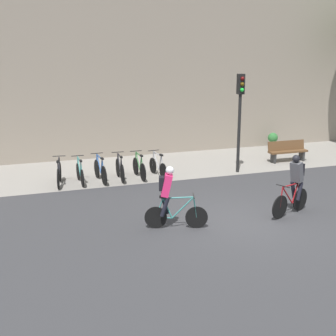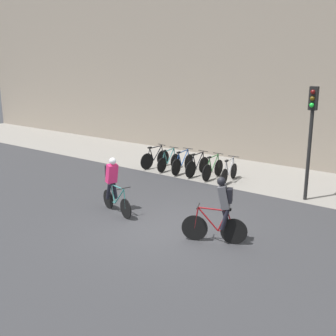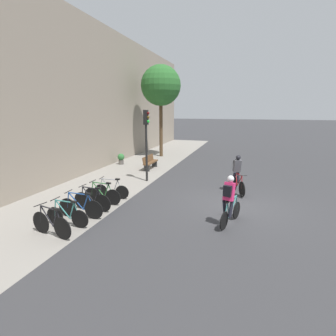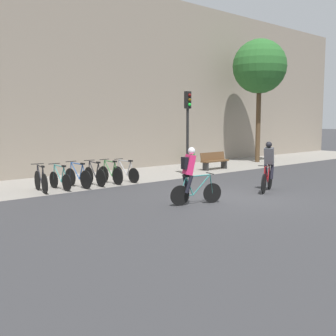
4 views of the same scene
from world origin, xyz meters
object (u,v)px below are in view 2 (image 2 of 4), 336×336
Objects in this scene: cyclist_grey at (221,209)px; cyclist_pink at (113,183)px; parked_bike_5 at (229,172)px; traffic_light_pole at (311,123)px; parked_bike_1 at (169,161)px; parked_bike_0 at (155,158)px; parked_bike_3 at (197,166)px; parked_bike_4 at (213,169)px; parked_bike_2 at (183,163)px.

cyclist_pink is at bearing 179.08° from cyclist_grey.
cyclist_pink is 5.35m from parked_bike_5.
traffic_light_pole is at bearing -7.61° from parked_bike_5.
parked_bike_0 is at bearing 179.88° from parked_bike_1.
parked_bike_1 is (-5.53, 5.22, -0.56)m from cyclist_grey.
parked_bike_3 is 0.74m from parked_bike_4.
parked_bike_0 reaches higher than parked_bike_4.
parked_bike_1 is 1.00× the size of parked_bike_5.
cyclist_pink is at bearing -133.40° from traffic_light_pole.
parked_bike_1 is (0.74, -0.00, -0.03)m from parked_bike_0.
cyclist_pink is at bearing -96.20° from parked_bike_4.
parked_bike_2 is 1.48m from parked_bike_4.
traffic_light_pole is at bearing 46.60° from cyclist_pink.
parked_bike_2 is 0.74m from parked_bike_3.
cyclist_pink reaches higher than parked_bike_1.
cyclist_grey is 0.47× the size of traffic_light_pole.
parked_bike_4 reaches higher than parked_bike_1.
parked_bike_4 is (0.74, -0.00, -0.01)m from parked_bike_3.
parked_bike_0 is 1.03× the size of parked_bike_5.
parked_bike_2 is 0.46× the size of traffic_light_pole.
parked_bike_3 reaches higher than parked_bike_5.
cyclist_grey is at bearing -52.16° from parked_bike_3.
cyclist_grey reaches higher than parked_bike_1.
parked_bike_1 is at bearing -179.98° from parked_bike_2.
parked_bike_5 is at bearing -0.01° from parked_bike_1.
traffic_light_pole is (0.60, 4.79, 1.69)m from cyclist_grey.
traffic_light_pole is at bearing -6.20° from parked_bike_4.
parked_bike_3 is 5.18m from traffic_light_pole.
parked_bike_1 is (-1.66, 5.15, -0.56)m from cyclist_pink.
cyclist_grey is 1.12× the size of parked_bike_5.
parked_bike_0 is at bearing 179.99° from parked_bike_3.
traffic_light_pole is (4.65, -0.43, 2.23)m from parked_bike_3.
parked_bike_5 is at bearing 75.83° from cyclist_pink.
parked_bike_3 is at bearing 179.96° from parked_bike_4.
parked_bike_0 is at bearing 140.25° from cyclist_grey.
parked_bike_4 is (1.48, 0.00, -0.01)m from parked_bike_2.
parked_bike_4 is at bearing 0.02° from parked_bike_1.
parked_bike_0 is at bearing 179.95° from parked_bike_2.
parked_bike_0 is (-2.40, 5.16, -0.53)m from cyclist_pink.
parked_bike_5 is at bearing -0.03° from parked_bike_0.
parked_bike_3 is at bearing 0.05° from parked_bike_1.
cyclist_grey is 5.84m from parked_bike_5.
cyclist_pink is at bearing -65.03° from parked_bike_0.
parked_bike_0 is 1.48m from parked_bike_2.
cyclist_grey reaches higher than parked_bike_4.
parked_bike_1 is 0.92× the size of parked_bike_2.
cyclist_pink reaches higher than parked_bike_2.
parked_bike_1 is 2.22m from parked_bike_4.
traffic_light_pole is (6.87, -0.43, 2.23)m from parked_bike_0.
parked_bike_2 reaches higher than parked_bike_5.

